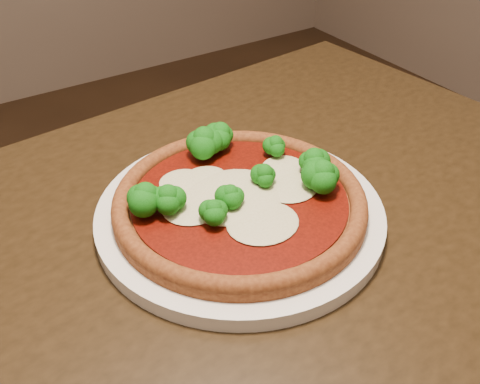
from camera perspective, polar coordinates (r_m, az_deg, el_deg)
dining_table at (r=0.68m, az=-1.93°, el=-12.80°), size 1.16×0.83×0.75m
plate at (r=0.63m, az=0.00°, el=-2.25°), size 0.34×0.34×0.02m
pizza at (r=0.62m, az=-0.12°, el=-0.29°), size 0.29×0.29×0.06m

